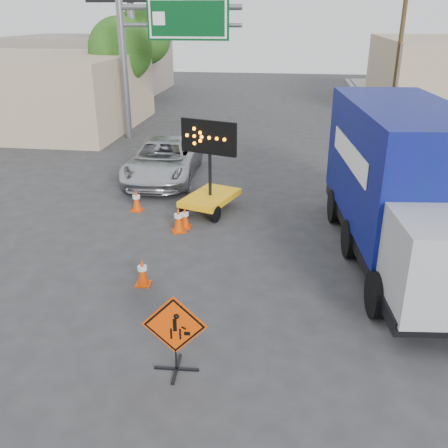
% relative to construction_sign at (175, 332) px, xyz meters
% --- Properties ---
extents(ground, '(100.00, 100.00, 0.00)m').
position_rel_construction_sign_xyz_m(ground, '(-0.28, 0.12, -0.84)').
color(ground, '#2D2D30').
rests_on(ground, ground).
extents(curb_right, '(0.40, 60.00, 0.12)m').
position_rel_construction_sign_xyz_m(curb_right, '(6.92, 15.12, -0.78)').
color(curb_right, gray).
rests_on(curb_right, ground).
extents(storefront_left_near, '(14.00, 10.00, 4.00)m').
position_rel_construction_sign_xyz_m(storefront_left_near, '(-14.28, 20.12, 1.16)').
color(storefront_left_near, tan).
rests_on(storefront_left_near, ground).
extents(storefront_left_far, '(12.00, 10.00, 4.40)m').
position_rel_construction_sign_xyz_m(storefront_left_far, '(-15.28, 34.12, 1.36)').
color(storefront_left_far, gray).
rests_on(storefront_left_far, ground).
extents(highway_gantry, '(6.18, 0.38, 6.90)m').
position_rel_construction_sign_xyz_m(highway_gantry, '(-4.71, 18.07, 4.23)').
color(highway_gantry, slate).
rests_on(highway_gantry, ground).
extents(utility_pole_far, '(1.80, 0.26, 9.00)m').
position_rel_construction_sign_xyz_m(utility_pole_far, '(7.72, 24.12, 3.84)').
color(utility_pole_far, '#47361E').
rests_on(utility_pole_far, ground).
extents(tree_left_near, '(3.71, 3.71, 6.03)m').
position_rel_construction_sign_xyz_m(tree_left_near, '(-8.28, 22.12, 3.32)').
color(tree_left_near, '#47361E').
rests_on(tree_left_near, ground).
extents(tree_left_far, '(4.10, 4.10, 6.66)m').
position_rel_construction_sign_xyz_m(tree_left_far, '(-9.28, 30.12, 3.76)').
color(tree_left_far, '#47361E').
rests_on(tree_left_far, ground).
extents(construction_sign, '(1.20, 0.85, 1.59)m').
position_rel_construction_sign_xyz_m(construction_sign, '(0.00, 0.00, 0.00)').
color(construction_sign, black).
rests_on(construction_sign, ground).
extents(arrow_board, '(1.92, 2.46, 3.07)m').
position_rel_construction_sign_xyz_m(arrow_board, '(-0.70, 8.07, -0.16)').
color(arrow_board, '#FFB20E').
rests_on(arrow_board, ground).
extents(pickup_truck, '(2.87, 5.70, 1.55)m').
position_rel_construction_sign_xyz_m(pickup_truck, '(-3.13, 11.39, -0.07)').
color(pickup_truck, '#B5B7BD').
rests_on(pickup_truck, ground).
extents(box_truck, '(3.36, 8.66, 4.01)m').
position_rel_construction_sign_xyz_m(box_truck, '(4.82, 5.38, 0.98)').
color(box_truck, black).
rests_on(box_truck, ground).
extents(cone_a, '(0.39, 0.39, 0.71)m').
position_rel_construction_sign_xyz_m(cone_a, '(-1.53, 2.99, -0.49)').
color(cone_a, '#D93D04').
rests_on(cone_a, ground).
extents(cone_b, '(0.54, 0.54, 0.81)m').
position_rel_construction_sign_xyz_m(cone_b, '(-1.38, 6.28, -0.44)').
color(cone_b, '#D93D04').
rests_on(cone_b, ground).
extents(cone_c, '(0.38, 0.38, 0.70)m').
position_rel_construction_sign_xyz_m(cone_c, '(-1.25, 6.61, -0.49)').
color(cone_c, '#D93D04').
rests_on(cone_c, ground).
extents(cone_d, '(0.41, 0.41, 0.76)m').
position_rel_construction_sign_xyz_m(cone_d, '(-3.16, 7.79, -0.46)').
color(cone_d, '#D93D04').
rests_on(cone_d, ground).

